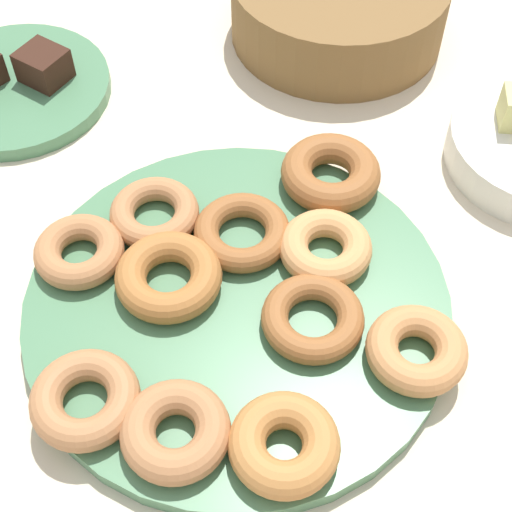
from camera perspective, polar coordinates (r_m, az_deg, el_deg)
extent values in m
plane|color=beige|center=(0.68, -1.38, -4.13)|extent=(2.40, 2.40, 0.00)
cylinder|color=#4C7F56|center=(0.67, -1.40, -3.72)|extent=(0.37, 0.37, 0.02)
torus|color=#AD6B33|center=(0.66, -6.52, -1.54)|extent=(0.11, 0.11, 0.03)
torus|color=#B27547|center=(0.69, -13.01, 0.33)|extent=(0.11, 0.11, 0.02)
torus|color=#B27547|center=(0.61, -12.59, -10.36)|extent=(0.12, 0.12, 0.03)
torus|color=#995B2D|center=(0.64, 4.24, -4.63)|extent=(0.09, 0.09, 0.02)
torus|color=#BC7A3D|center=(0.58, 2.10, -13.81)|extent=(0.10, 0.10, 0.03)
torus|color=#C6844C|center=(0.63, 11.84, -6.86)|extent=(0.10, 0.10, 0.03)
torus|color=#995B2D|center=(0.74, 5.25, 6.30)|extent=(0.13, 0.13, 0.03)
torus|color=tan|center=(0.68, 5.19, 0.61)|extent=(0.09, 0.09, 0.03)
torus|color=#995B2D|center=(0.69, -1.04, 1.78)|extent=(0.10, 0.10, 0.02)
torus|color=#B27547|center=(0.59, -6.01, -12.83)|extent=(0.12, 0.12, 0.03)
torus|color=#B27547|center=(0.71, -7.56, 3.18)|extent=(0.12, 0.12, 0.02)
cylinder|color=#4C7F56|center=(0.90, -17.52, 11.79)|extent=(0.21, 0.21, 0.02)
cube|color=#381E14|center=(0.88, -15.52, 13.49)|extent=(0.05, 0.04, 0.03)
cylinder|color=brown|center=(0.93, 6.13, 18.03)|extent=(0.34, 0.34, 0.08)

